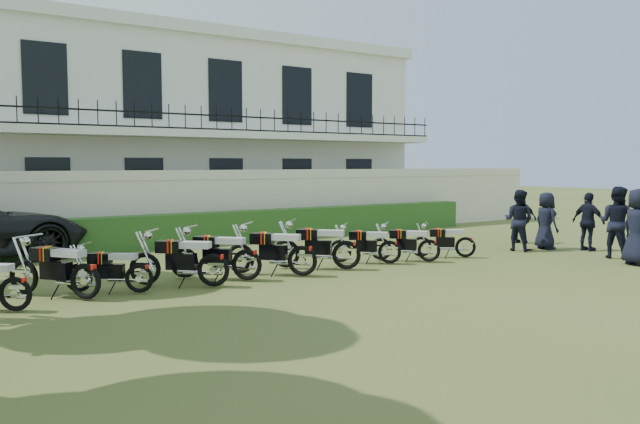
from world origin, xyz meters
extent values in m
plane|color=#415221|center=(0.00, 0.00, 0.00)|extent=(100.00, 100.00, 0.00)
cube|color=silver|center=(0.00, 8.00, 1.00)|extent=(30.00, 0.30, 2.00)
cube|color=silver|center=(0.00, 8.00, 2.15)|extent=(30.00, 0.35, 0.30)
cube|color=#1F4518|center=(1.00, 7.20, 0.50)|extent=(18.00, 0.60, 1.00)
cube|color=white|center=(0.00, 14.00, 3.50)|extent=(20.00, 8.00, 7.00)
cube|color=white|center=(0.00, 14.00, 7.20)|extent=(20.40, 8.40, 0.40)
cube|color=white|center=(0.00, 9.30, 3.50)|extent=(20.00, 1.40, 0.25)
cube|color=black|center=(0.00, 8.65, 4.10)|extent=(20.00, 0.05, 0.05)
cube|color=black|center=(0.00, 8.65, 3.65)|extent=(20.00, 0.05, 0.05)
cube|color=black|center=(-4.50, 10.02, 1.60)|extent=(1.30, 0.12, 2.20)
cube|color=black|center=(-4.50, 10.02, 5.10)|extent=(1.30, 0.12, 2.20)
cube|color=black|center=(-1.50, 10.02, 1.60)|extent=(1.30, 0.12, 2.20)
cube|color=black|center=(-1.50, 10.02, 5.10)|extent=(1.30, 0.12, 2.20)
cube|color=black|center=(1.50, 10.02, 1.60)|extent=(1.30, 0.12, 2.20)
cube|color=black|center=(1.50, 10.02, 5.10)|extent=(1.30, 0.12, 2.20)
cube|color=black|center=(4.50, 10.02, 1.60)|extent=(1.30, 0.12, 2.20)
cube|color=black|center=(4.50, 10.02, 5.10)|extent=(1.30, 0.12, 2.20)
cube|color=black|center=(7.50, 10.02, 1.60)|extent=(1.30, 0.12, 2.20)
cube|color=black|center=(7.50, 10.02, 5.10)|extent=(1.30, 0.12, 2.20)
torus|color=black|center=(-6.20, 0.36, 0.29)|extent=(0.52, 0.43, 0.59)
cube|color=black|center=(-6.66, 0.71, 0.44)|extent=(0.53, 0.47, 0.29)
cube|color=black|center=(-6.84, 0.85, 0.70)|extent=(0.50, 0.47, 0.21)
cube|color=red|center=(-6.84, 0.85, 0.71)|extent=(0.15, 0.27, 0.22)
cube|color=#F7B40D|center=(-6.79, 0.82, 0.71)|extent=(0.13, 0.26, 0.22)
cube|color=#B3B3B3|center=(-6.46, 0.55, 0.74)|extent=(0.56, 0.51, 0.12)
torus|color=black|center=(-5.06, 0.47, 0.33)|extent=(0.49, 0.59, 0.67)
torus|color=black|center=(-5.93, 1.60, 0.33)|extent=(0.49, 0.59, 0.67)
cube|color=black|center=(-5.46, 1.00, 0.49)|extent=(0.52, 0.60, 0.33)
cube|color=black|center=(-5.62, 1.20, 0.79)|extent=(0.53, 0.57, 0.24)
cube|color=red|center=(-5.62, 1.20, 0.80)|extent=(0.23, 0.30, 0.25)
cube|color=#F7B40D|center=(-5.58, 1.14, 0.80)|extent=(0.21, 0.28, 0.25)
cube|color=#B3B3B3|center=(-5.28, 0.76, 0.83)|extent=(0.58, 0.64, 0.13)
cylinder|color=silver|center=(-5.83, 1.47, 1.12)|extent=(0.54, 0.43, 0.03)
torus|color=black|center=(-4.01, 0.74, 0.28)|extent=(0.50, 0.40, 0.56)
torus|color=black|center=(-4.97, 1.45, 0.28)|extent=(0.50, 0.40, 0.56)
cube|color=black|center=(-4.46, 1.07, 0.41)|extent=(0.51, 0.44, 0.28)
cube|color=black|center=(-4.63, 1.19, 0.66)|extent=(0.48, 0.44, 0.20)
cube|color=red|center=(-4.63, 1.19, 0.67)|extent=(0.14, 0.26, 0.21)
cube|color=#F7B40D|center=(-4.58, 1.16, 0.67)|extent=(0.12, 0.25, 0.21)
cube|color=#B3B3B3|center=(-4.26, 0.92, 0.70)|extent=(0.54, 0.48, 0.11)
cylinder|color=silver|center=(-4.86, 1.37, 0.94)|extent=(0.35, 0.46, 0.03)
torus|color=black|center=(-2.52, 0.39, 0.33)|extent=(0.58, 0.51, 0.67)
torus|color=black|center=(-3.61, 1.32, 0.33)|extent=(0.58, 0.51, 0.67)
cube|color=black|center=(-3.02, 0.82, 0.50)|extent=(0.59, 0.54, 0.33)
cube|color=black|center=(-3.22, 0.98, 0.79)|extent=(0.56, 0.54, 0.24)
cube|color=red|center=(-3.22, 0.98, 0.80)|extent=(0.19, 0.31, 0.25)
cube|color=#F7B40D|center=(-3.17, 0.94, 0.80)|extent=(0.15, 0.30, 0.25)
cube|color=#B3B3B3|center=(-2.80, 0.63, 0.84)|extent=(0.63, 0.59, 0.13)
cylinder|color=silver|center=(-3.49, 1.21, 1.12)|extent=(0.45, 0.53, 0.03)
torus|color=black|center=(-1.69, 0.58, 0.33)|extent=(0.54, 0.55, 0.67)
torus|color=black|center=(-2.70, 1.60, 0.33)|extent=(0.54, 0.55, 0.67)
cube|color=black|center=(-2.16, 1.05, 0.50)|extent=(0.57, 0.57, 0.33)
cube|color=black|center=(-2.33, 1.23, 0.79)|extent=(0.55, 0.55, 0.24)
cube|color=red|center=(-2.33, 1.23, 0.80)|extent=(0.21, 0.31, 0.25)
cube|color=#F7B40D|center=(-2.29, 1.18, 0.80)|extent=(0.18, 0.29, 0.25)
cube|color=#B3B3B3|center=(-1.95, 0.84, 0.84)|extent=(0.61, 0.62, 0.13)
cylinder|color=silver|center=(-2.58, 1.48, 1.12)|extent=(0.49, 0.49, 0.03)
torus|color=black|center=(-0.44, 0.35, 0.33)|extent=(0.54, 0.56, 0.68)
torus|color=black|center=(-1.43, 1.41, 0.33)|extent=(0.54, 0.56, 0.68)
cube|color=black|center=(-0.90, 0.84, 0.50)|extent=(0.56, 0.58, 0.33)
cube|color=black|center=(-1.08, 1.02, 0.80)|extent=(0.55, 0.56, 0.25)
cube|color=red|center=(-1.08, 1.02, 0.81)|extent=(0.22, 0.31, 0.26)
cube|color=#F7B40D|center=(-1.03, 0.97, 0.81)|extent=(0.19, 0.29, 0.26)
cube|color=#B3B3B3|center=(-0.70, 0.62, 0.85)|extent=(0.61, 0.63, 0.13)
cylinder|color=silver|center=(-1.32, 1.28, 1.14)|extent=(0.51, 0.48, 0.03)
torus|color=black|center=(0.92, 0.55, 0.33)|extent=(0.57, 0.53, 0.68)
torus|color=black|center=(-0.15, 1.53, 0.33)|extent=(0.57, 0.53, 0.68)
cube|color=black|center=(0.42, 1.00, 0.50)|extent=(0.59, 0.56, 0.33)
cube|color=black|center=(0.23, 1.17, 0.80)|extent=(0.57, 0.55, 0.25)
cube|color=red|center=(0.23, 1.17, 0.81)|extent=(0.20, 0.31, 0.26)
cube|color=#F7B40D|center=(0.28, 1.13, 0.81)|extent=(0.17, 0.30, 0.26)
cube|color=#B3B3B3|center=(0.64, 0.80, 0.85)|extent=(0.63, 0.61, 0.13)
cylinder|color=silver|center=(-0.03, 1.42, 1.14)|extent=(0.48, 0.52, 0.03)
torus|color=black|center=(2.24, 0.73, 0.29)|extent=(0.49, 0.46, 0.58)
torus|color=black|center=(1.33, 1.57, 0.29)|extent=(0.49, 0.46, 0.58)
cube|color=black|center=(1.82, 1.12, 0.43)|extent=(0.50, 0.48, 0.29)
cube|color=black|center=(1.66, 1.27, 0.68)|extent=(0.48, 0.47, 0.21)
cube|color=red|center=(1.66, 1.27, 0.69)|extent=(0.17, 0.27, 0.22)
cube|color=#F7B40D|center=(1.70, 1.23, 0.69)|extent=(0.14, 0.26, 0.22)
cube|color=#B3B3B3|center=(2.01, 0.95, 0.72)|extent=(0.54, 0.52, 0.11)
cylinder|color=silver|center=(1.43, 1.47, 0.97)|extent=(0.41, 0.44, 0.03)
torus|color=black|center=(3.22, 0.37, 0.28)|extent=(0.45, 0.48, 0.57)
torus|color=black|center=(2.39, 1.28, 0.28)|extent=(0.45, 0.48, 0.57)
cube|color=black|center=(2.84, 0.79, 0.42)|extent=(0.48, 0.50, 0.28)
cube|color=black|center=(2.69, 0.95, 0.68)|extent=(0.47, 0.48, 0.21)
cube|color=red|center=(2.69, 0.95, 0.69)|extent=(0.18, 0.26, 0.22)
cube|color=#F7B40D|center=(2.73, 0.91, 0.69)|extent=(0.16, 0.25, 0.22)
cube|color=#B3B3B3|center=(3.01, 0.60, 0.72)|extent=(0.52, 0.53, 0.11)
cylinder|color=silver|center=(2.48, 1.17, 0.96)|extent=(0.44, 0.40, 0.03)
torus|color=black|center=(4.59, 0.48, 0.27)|extent=(0.47, 0.41, 0.55)
torus|color=black|center=(3.68, 1.21, 0.27)|extent=(0.47, 0.41, 0.55)
cube|color=black|center=(4.17, 0.81, 0.40)|extent=(0.48, 0.43, 0.27)
cube|color=black|center=(4.01, 0.94, 0.64)|extent=(0.46, 0.43, 0.20)
cube|color=red|center=(4.01, 0.94, 0.65)|extent=(0.15, 0.25, 0.21)
cube|color=#F7B40D|center=(4.05, 0.91, 0.65)|extent=(0.12, 0.24, 0.21)
cube|color=#B3B3B3|center=(4.36, 0.66, 0.68)|extent=(0.52, 0.48, 0.11)
cylinder|color=silver|center=(3.79, 1.12, 0.91)|extent=(0.36, 0.43, 0.03)
imported|color=black|center=(6.83, -2.29, 0.95)|extent=(0.86, 1.07, 1.90)
imported|color=black|center=(7.46, -1.36, 0.95)|extent=(0.83, 1.01, 1.91)
imported|color=black|center=(8.11, -0.12, 0.84)|extent=(0.42, 0.99, 1.68)
imported|color=black|center=(7.42, 0.80, 0.84)|extent=(0.71, 0.92, 1.67)
imported|color=black|center=(6.46, 1.01, 0.88)|extent=(0.87, 1.00, 1.76)
imported|color=black|center=(7.92, 2.07, 0.79)|extent=(0.62, 1.00, 1.58)
camera|label=1|loc=(-8.13, -10.69, 2.50)|focal=35.00mm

